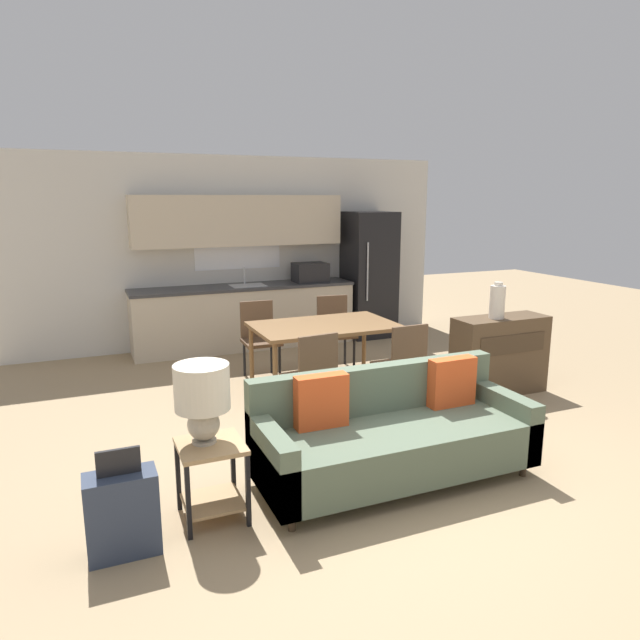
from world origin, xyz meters
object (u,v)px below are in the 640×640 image
object	(u,v)px
dining_table	(324,330)
table_lamp	(202,395)
dining_chair_near_left	(312,374)
credenza	(499,355)
couch	(391,435)
dining_chair_far_right	(335,328)
vase	(497,302)
dining_chair_near_right	(402,362)
suitcase	(122,513)
side_table	(212,469)
dining_chair_far_left	(260,336)
refrigerator	(369,275)

from	to	relation	value
dining_table	table_lamp	bearing A→B (deg)	-130.74
dining_chair_near_left	credenza	bearing A→B (deg)	175.37
couch	table_lamp	bearing A→B (deg)	-179.54
couch	dining_chair_far_right	bearing A→B (deg)	73.94
vase	dining_chair_far_right	bearing A→B (deg)	125.95
dining_table	dining_chair_near_right	xyz separation A→B (m)	(0.49, -0.82, -0.20)
dining_chair_near_right	suitcase	xyz separation A→B (m)	(-2.78, -1.41, -0.24)
dining_table	suitcase	distance (m)	3.22
dining_chair_near_right	suitcase	bearing A→B (deg)	25.16
side_table	table_lamp	size ratio (longest dim) A/B	1.00
vase	dining_chair_far_left	xyz separation A→B (m)	(-2.15, 1.60, -0.53)
refrigerator	dining_chair_far_left	bearing A→B (deg)	-147.70
couch	dining_chair_far_right	size ratio (longest dim) A/B	2.33
vase	dining_chair_near_left	bearing A→B (deg)	-179.02
credenza	dining_chair_near_left	size ratio (longest dim) A/B	1.17
dining_chair_near_right	dining_chair_far_left	xyz separation A→B (m)	(-0.98, 1.63, 0.00)
refrigerator	vase	world-z (taller)	refrigerator
side_table	credenza	distance (m)	3.70
dining_table	dining_chair_far_left	size ratio (longest dim) A/B	1.69
couch	vase	world-z (taller)	vase
refrigerator	dining_chair_far_right	world-z (taller)	refrigerator
dining_table	dining_chair_near_right	bearing A→B (deg)	-59.07
dining_chair_far_left	couch	bearing A→B (deg)	-84.48
vase	dining_table	bearing A→B (deg)	154.54
credenza	dining_chair_far_left	distance (m)	2.75
side_table	dining_chair_near_right	bearing A→B (deg)	29.22
couch	side_table	size ratio (longest dim) A/B	3.96
dining_chair_near_right	side_table	bearing A→B (deg)	27.44
side_table	vase	world-z (taller)	vase
side_table	dining_chair_far_left	bearing A→B (deg)	67.02
vase	dining_chair_far_right	distance (m)	2.05
vase	dining_chair_far_left	size ratio (longest dim) A/B	0.43
side_table	vase	size ratio (longest dim) A/B	1.36
dining_chair_near_left	suitcase	bearing A→B (deg)	31.66
dining_table	dining_chair_near_right	distance (m)	0.98
vase	dining_chair_near_right	world-z (taller)	vase
dining_table	couch	size ratio (longest dim) A/B	0.73
table_lamp	suitcase	xyz separation A→B (m)	(-0.55, -0.22, -0.60)
couch	vase	size ratio (longest dim) A/B	5.39
table_lamp	dining_chair_far_right	xyz separation A→B (m)	(2.23, 2.82, -0.36)
side_table	suitcase	world-z (taller)	suitcase
dining_table	table_lamp	xyz separation A→B (m)	(-1.73, -2.01, 0.16)
dining_chair_near_left	couch	bearing A→B (deg)	91.98
dining_table	side_table	xyz separation A→B (m)	(-1.70, -2.05, -0.35)
dining_table	refrigerator	bearing A→B (deg)	52.24
dining_table	dining_chair_far_right	xyz separation A→B (m)	(0.50, 0.81, -0.20)
refrigerator	suitcase	size ratio (longest dim) A/B	2.82
dining_table	table_lamp	distance (m)	2.66
dining_table	table_lamp	size ratio (longest dim) A/B	2.88
refrigerator	dining_chair_near_right	distance (m)	3.28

